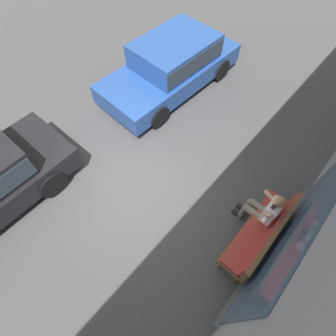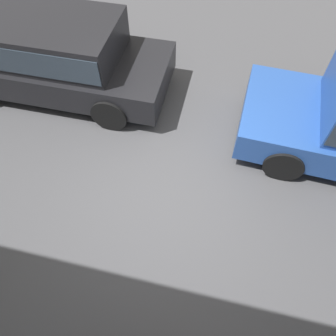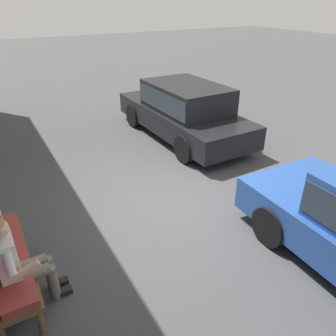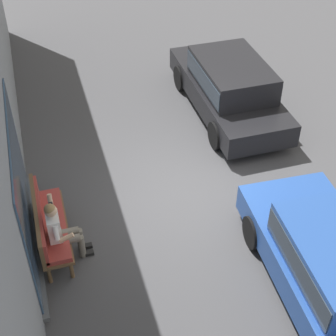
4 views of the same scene
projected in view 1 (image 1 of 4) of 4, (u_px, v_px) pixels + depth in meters
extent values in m
plane|color=#424244|center=(134.00, 183.00, 6.19)|extent=(60.00, 60.00, 0.00)
cube|color=#385170|center=(296.00, 227.00, 4.11)|extent=(3.40, 0.03, 2.50)
cube|color=#494C4F|center=(268.00, 248.00, 5.19)|extent=(3.60, 0.12, 0.10)
cylinder|color=brown|center=(237.00, 278.00, 4.88)|extent=(0.07, 0.07, 0.39)
cylinder|color=brown|center=(283.00, 211.00, 5.59)|extent=(0.07, 0.07, 0.39)
cylinder|color=brown|center=(220.00, 264.00, 5.01)|extent=(0.07, 0.07, 0.39)
cylinder|color=brown|center=(267.00, 200.00, 5.73)|extent=(0.07, 0.07, 0.39)
cube|color=brown|center=(257.00, 233.00, 5.11)|extent=(1.94, 0.55, 0.06)
cube|color=maroon|center=(258.00, 231.00, 5.04)|extent=(1.88, 0.49, 0.10)
cube|color=brown|center=(273.00, 236.00, 4.77)|extent=(1.94, 0.07, 0.55)
cube|color=maroon|center=(270.00, 233.00, 4.79)|extent=(1.88, 0.06, 0.47)
cylinder|color=#6B665B|center=(255.00, 214.00, 5.24)|extent=(0.15, 0.42, 0.15)
cylinder|color=#6B665B|center=(243.00, 212.00, 5.52)|extent=(0.12, 0.12, 0.50)
cube|color=black|center=(237.00, 214.00, 5.73)|extent=(0.10, 0.24, 0.07)
cylinder|color=#6B665B|center=(259.00, 207.00, 5.31)|extent=(0.15, 0.42, 0.15)
cylinder|color=#6B665B|center=(247.00, 206.00, 5.60)|extent=(0.12, 0.12, 0.50)
cube|color=black|center=(242.00, 208.00, 5.81)|extent=(0.10, 0.24, 0.07)
cube|color=#6B665B|center=(266.00, 217.00, 5.20)|extent=(0.34, 0.24, 0.14)
cube|color=silver|center=(271.00, 211.00, 4.96)|extent=(0.38, 0.22, 0.56)
sphere|color=tan|center=(279.00, 202.00, 4.61)|extent=(0.22, 0.22, 0.22)
sphere|color=olive|center=(280.00, 202.00, 4.57)|extent=(0.20, 0.20, 0.20)
cylinder|color=silver|center=(278.00, 200.00, 4.97)|extent=(0.20, 0.10, 0.28)
cylinder|color=tan|center=(270.00, 196.00, 5.15)|extent=(0.08, 0.27, 0.17)
cylinder|color=silver|center=(267.00, 217.00, 4.71)|extent=(0.25, 0.10, 0.22)
cylinder|color=tan|center=(268.00, 215.00, 4.53)|extent=(0.16, 0.08, 0.25)
cube|color=#232328|center=(274.00, 207.00, 4.57)|extent=(0.02, 0.07, 0.15)
cube|color=#23478E|center=(170.00, 72.00, 7.53)|extent=(4.34, 1.96, 0.55)
cube|color=#23478E|center=(175.00, 51.00, 7.10)|extent=(2.28, 1.66, 0.64)
cube|color=#28333D|center=(175.00, 51.00, 7.10)|extent=(2.24, 1.69, 0.45)
cylinder|color=black|center=(159.00, 117.00, 6.88)|extent=(0.64, 0.21, 0.64)
cylinder|color=black|center=(117.00, 86.00, 7.51)|extent=(0.64, 0.21, 0.64)
cylinder|color=black|center=(221.00, 70.00, 7.89)|extent=(0.64, 0.21, 0.64)
cylinder|color=black|center=(180.00, 47.00, 8.52)|extent=(0.64, 0.21, 0.64)
cylinder|color=black|center=(53.00, 184.00, 5.79)|extent=(0.66, 0.18, 0.66)
cylinder|color=black|center=(13.00, 145.00, 6.37)|extent=(0.66, 0.18, 0.66)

